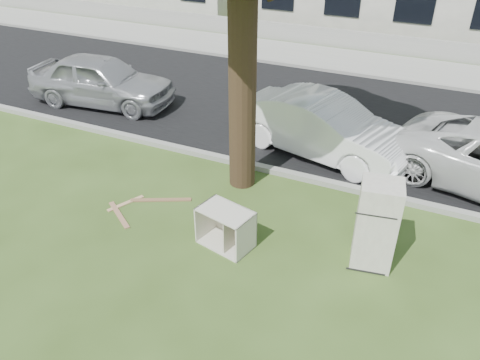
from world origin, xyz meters
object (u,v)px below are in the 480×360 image
at_px(fridge, 376,225).
at_px(car_left, 101,80).
at_px(cabinet, 226,228).
at_px(car_center, 322,127).

distance_m(fridge, car_left, 9.21).
relative_size(fridge, cabinet, 1.67).
bearing_deg(fridge, cabinet, -175.31).
xyz_separation_m(cabinet, car_left, (-6.06, 4.24, 0.35)).
bearing_deg(cabinet, fridge, 27.21).
relative_size(cabinet, car_left, 0.22).
distance_m(fridge, cabinet, 2.51).
bearing_deg(car_left, car_center, -98.98).
bearing_deg(car_center, cabinet, -174.26).
height_order(cabinet, car_left, car_left).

